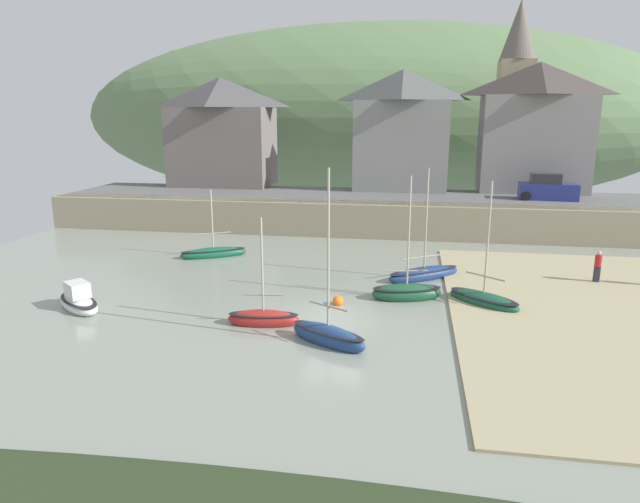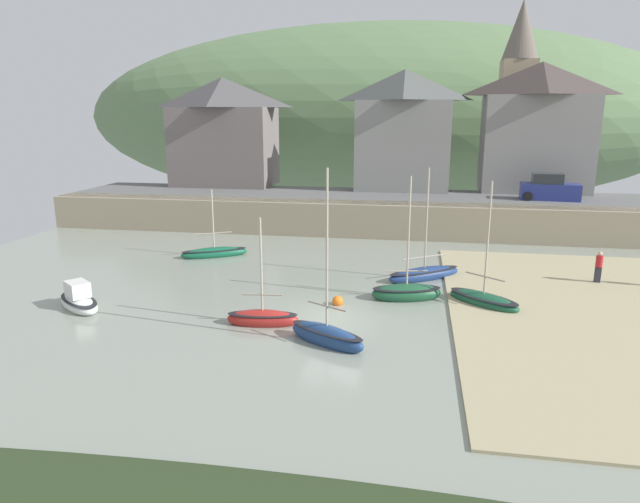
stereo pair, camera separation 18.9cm
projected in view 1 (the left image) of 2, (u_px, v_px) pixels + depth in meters
The scene contains 17 objects.
ground at pixel (334, 446), 14.36m from camera, with size 48.00×41.00×0.61m.
quay_seawall at pixel (367, 216), 40.20m from camera, with size 48.00×9.40×2.40m.
hillside_backdrop at pixel (376, 117), 74.97m from camera, with size 80.00×44.00×23.48m.
waterfront_building_left at pixel (222, 131), 48.34m from camera, with size 8.86×5.68×9.21m.
waterfront_building_centre at pixel (401, 129), 45.80m from camera, with size 7.83×5.75×9.68m.
waterfront_building_right at pixel (535, 127), 44.07m from camera, with size 8.66×4.34×10.10m.
church_with_spire at pixel (514, 93), 47.41m from camera, with size 3.00×3.00×15.42m.
sailboat_tall_mast at pixel (214, 253), 34.03m from camera, with size 4.03×2.81×4.33m.
sailboat_far_left at pixel (79, 301), 24.90m from camera, with size 3.23×2.87×1.41m.
motorboat_with_cabin at pixel (424, 273), 29.46m from camera, with size 4.20×3.41×6.08m.
sailboat_blue_trim at pixel (263, 318), 23.01m from camera, with size 3.08×1.23×4.72m.
fishing_boat_green at pixel (484, 299), 25.42m from camera, with size 3.56×3.23×5.87m.
dinghy_open_wooden at pixel (407, 292), 26.28m from camera, with size 3.55×2.08×6.04m.
rowboat_small_beached at pixel (328, 335), 21.09m from camera, with size 3.41×2.45×6.90m.
parked_car_near_slipway at pixel (547, 189), 40.75m from camera, with size 4.24×2.06×1.95m.
person_near_water at pixel (598, 265), 28.47m from camera, with size 0.34×0.34×1.62m.
mooring_buoy at pixel (338, 301), 25.48m from camera, with size 0.52×0.52×0.52m.
Camera 1 is at (3.12, -22.17, 8.51)m, focal length 31.09 mm.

